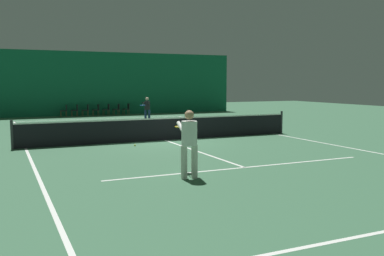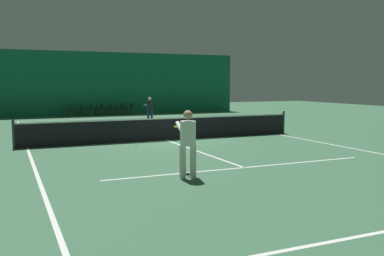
{
  "view_description": "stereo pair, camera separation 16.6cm",
  "coord_description": "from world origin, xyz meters",
  "px_view_note": "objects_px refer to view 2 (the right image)",
  "views": [
    {
      "loc": [
        -6.36,
        -16.74,
        2.42
      ],
      "look_at": [
        -0.81,
        -4.52,
        0.99
      ],
      "focal_mm": 40.0,
      "sensor_mm": 36.0,
      "label": 1
    },
    {
      "loc": [
        -6.2,
        -16.81,
        2.42
      ],
      "look_at": [
        -0.81,
        -4.52,
        0.99
      ],
      "focal_mm": 40.0,
      "sensor_mm": 36.0,
      "label": 2
    }
  ],
  "objects_px": {
    "tennis_ball": "(136,145)",
    "courtside_chair_2": "(90,109)",
    "player_far": "(150,107)",
    "courtside_chair_3": "(100,109)",
    "courtside_chair_5": "(120,108)",
    "courtside_chair_4": "(110,109)",
    "tennis_net": "(166,128)",
    "courtside_chair_6": "(130,108)",
    "courtside_chair_0": "(68,110)",
    "courtside_chair_1": "(79,109)",
    "player_near": "(188,139)"
  },
  "relations": [
    {
      "from": "tennis_ball",
      "to": "courtside_chair_2",
      "type": "bearing_deg",
      "value": 85.88
    },
    {
      "from": "player_far",
      "to": "tennis_ball",
      "type": "height_order",
      "value": "player_far"
    },
    {
      "from": "courtside_chair_3",
      "to": "courtside_chair_5",
      "type": "distance_m",
      "value": 1.53
    },
    {
      "from": "player_far",
      "to": "courtside_chair_4",
      "type": "height_order",
      "value": "player_far"
    },
    {
      "from": "tennis_net",
      "to": "courtside_chair_6",
      "type": "relative_size",
      "value": 14.29
    },
    {
      "from": "courtside_chair_0",
      "to": "courtside_chair_2",
      "type": "distance_m",
      "value": 1.53
    },
    {
      "from": "player_far",
      "to": "tennis_ball",
      "type": "distance_m",
      "value": 10.37
    },
    {
      "from": "courtside_chair_0",
      "to": "courtside_chair_1",
      "type": "relative_size",
      "value": 1.0
    },
    {
      "from": "courtside_chair_4",
      "to": "tennis_net",
      "type": "bearing_deg",
      "value": -3.98
    },
    {
      "from": "tennis_net",
      "to": "courtside_chair_0",
      "type": "bearing_deg",
      "value": 97.74
    },
    {
      "from": "courtside_chair_3",
      "to": "courtside_chair_5",
      "type": "height_order",
      "value": "same"
    },
    {
      "from": "tennis_net",
      "to": "courtside_chair_4",
      "type": "height_order",
      "value": "tennis_net"
    },
    {
      "from": "courtside_chair_5",
      "to": "tennis_ball",
      "type": "height_order",
      "value": "courtside_chair_5"
    },
    {
      "from": "courtside_chair_5",
      "to": "courtside_chair_1",
      "type": "bearing_deg",
      "value": -90.0
    },
    {
      "from": "player_near",
      "to": "courtside_chair_1",
      "type": "height_order",
      "value": "player_near"
    },
    {
      "from": "courtside_chair_3",
      "to": "courtside_chair_4",
      "type": "relative_size",
      "value": 1.0
    },
    {
      "from": "courtside_chair_0",
      "to": "courtside_chair_1",
      "type": "xyz_separation_m",
      "value": [
        0.77,
        0.0,
        0.0
      ]
    },
    {
      "from": "courtside_chair_1",
      "to": "courtside_chair_5",
      "type": "xyz_separation_m",
      "value": [
        3.07,
        0.0,
        0.0
      ]
    },
    {
      "from": "player_near",
      "to": "courtside_chair_2",
      "type": "relative_size",
      "value": 2.06
    },
    {
      "from": "courtside_chair_1",
      "to": "courtside_chair_4",
      "type": "xyz_separation_m",
      "value": [
        2.3,
        0.0,
        0.0
      ]
    },
    {
      "from": "player_near",
      "to": "tennis_ball",
      "type": "height_order",
      "value": "player_near"
    },
    {
      "from": "courtside_chair_1",
      "to": "courtside_chair_2",
      "type": "distance_m",
      "value": 0.77
    },
    {
      "from": "tennis_net",
      "to": "courtside_chair_3",
      "type": "xyz_separation_m",
      "value": [
        0.27,
        14.93,
        -0.03
      ]
    },
    {
      "from": "player_near",
      "to": "courtside_chair_5",
      "type": "distance_m",
      "value": 22.25
    },
    {
      "from": "player_near",
      "to": "courtside_chair_3",
      "type": "height_order",
      "value": "player_near"
    },
    {
      "from": "tennis_net",
      "to": "courtside_chair_2",
      "type": "bearing_deg",
      "value": 91.9
    },
    {
      "from": "player_far",
      "to": "courtside_chair_1",
      "type": "height_order",
      "value": "player_far"
    },
    {
      "from": "courtside_chair_0",
      "to": "courtside_chair_6",
      "type": "relative_size",
      "value": 1.0
    },
    {
      "from": "courtside_chair_3",
      "to": "courtside_chair_6",
      "type": "bearing_deg",
      "value": 90.0
    },
    {
      "from": "tennis_net",
      "to": "courtside_chair_0",
      "type": "distance_m",
      "value": 15.07
    },
    {
      "from": "courtside_chair_0",
      "to": "courtside_chair_3",
      "type": "distance_m",
      "value": 2.3
    },
    {
      "from": "tennis_net",
      "to": "courtside_chair_2",
      "type": "relative_size",
      "value": 14.29
    },
    {
      "from": "courtside_chair_2",
      "to": "courtside_chair_1",
      "type": "bearing_deg",
      "value": -90.0
    },
    {
      "from": "courtside_chair_1",
      "to": "courtside_chair_5",
      "type": "bearing_deg",
      "value": 90.0
    },
    {
      "from": "courtside_chair_5",
      "to": "courtside_chair_4",
      "type": "bearing_deg",
      "value": -90.0
    },
    {
      "from": "courtside_chair_1",
      "to": "courtside_chair_4",
      "type": "relative_size",
      "value": 1.0
    },
    {
      "from": "player_near",
      "to": "player_far",
      "type": "relative_size",
      "value": 1.14
    },
    {
      "from": "tennis_net",
      "to": "tennis_ball",
      "type": "distance_m",
      "value": 2.03
    },
    {
      "from": "courtside_chair_0",
      "to": "courtside_chair_5",
      "type": "height_order",
      "value": "same"
    },
    {
      "from": "player_far",
      "to": "courtside_chair_2",
      "type": "xyz_separation_m",
      "value": [
        -2.56,
        6.37,
        -0.4
      ]
    },
    {
      "from": "courtside_chair_0",
      "to": "tennis_ball",
      "type": "xyz_separation_m",
      "value": [
        0.38,
        -16.02,
        -0.45
      ]
    },
    {
      "from": "player_near",
      "to": "tennis_ball",
      "type": "bearing_deg",
      "value": 7.13
    },
    {
      "from": "courtside_chair_3",
      "to": "courtside_chair_0",
      "type": "bearing_deg",
      "value": -90.0
    },
    {
      "from": "player_far",
      "to": "courtside_chair_4",
      "type": "distance_m",
      "value": 6.47
    },
    {
      "from": "courtside_chair_2",
      "to": "courtside_chair_4",
      "type": "relative_size",
      "value": 1.0
    },
    {
      "from": "player_near",
      "to": "courtside_chair_5",
      "type": "height_order",
      "value": "player_near"
    },
    {
      "from": "courtside_chair_5",
      "to": "tennis_net",
      "type": "bearing_deg",
      "value": -6.89
    },
    {
      "from": "courtside_chair_6",
      "to": "tennis_ball",
      "type": "bearing_deg",
      "value": -14.76
    },
    {
      "from": "player_far",
      "to": "courtside_chair_3",
      "type": "bearing_deg",
      "value": -129.33
    },
    {
      "from": "player_far",
      "to": "courtside_chair_1",
      "type": "distance_m",
      "value": 7.2
    }
  ]
}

